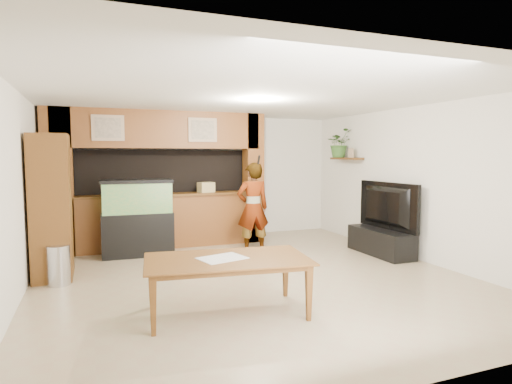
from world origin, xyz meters
name	(u,v)px	position (x,y,z in m)	size (l,w,h in m)	color
floor	(252,277)	(0.00, 0.00, 0.00)	(6.50, 6.50, 0.00)	tan
ceiling	(252,97)	(0.00, 0.00, 2.60)	(6.50, 6.50, 0.00)	white
wall_back	(199,177)	(0.00, 3.25, 1.30)	(6.00, 6.00, 0.00)	silver
wall_left	(15,195)	(-3.00, 0.00, 1.30)	(6.50, 6.50, 0.00)	silver
wall_right	(418,183)	(3.00, 0.00, 1.30)	(6.50, 6.50, 0.00)	silver
partition	(158,179)	(-0.95, 2.64, 1.31)	(4.20, 0.99, 2.60)	brown
wall_clock	(28,146)	(-2.97, 1.00, 1.90)	(0.05, 0.25, 0.25)	black
wall_shelf	(346,159)	(2.85, 1.95, 1.70)	(0.25, 0.90, 0.04)	#5C3515
pantry_cabinet	(51,207)	(-2.70, 1.03, 1.04)	(0.52, 0.85, 2.07)	#5C3515
trash_can	(59,265)	(-2.60, 0.58, 0.27)	(0.30, 0.30, 0.55)	#B2B2B7
aquarium	(138,219)	(-1.41, 1.95, 0.66)	(1.22, 0.46, 1.35)	black
tv_stand	(381,242)	(2.65, 0.49, 0.23)	(0.50, 1.35, 0.45)	black
television	(382,206)	(2.65, 0.49, 0.87)	(1.46, 0.19, 0.84)	black
photo_frame	(351,153)	(2.85, 1.78, 1.82)	(0.03, 0.15, 0.20)	tan
potted_plant	(339,143)	(2.82, 2.19, 2.03)	(0.55, 0.48, 0.61)	#335E25
person	(253,208)	(0.56, 1.44, 0.82)	(0.60, 0.39, 1.64)	#927750
microphone	(259,160)	(0.61, 1.28, 1.69)	(0.04, 0.04, 0.17)	black
dining_table	(228,287)	(-0.77, -1.30, 0.32)	(1.80, 1.01, 0.63)	#5C3515
newspaper_a	(222,258)	(-0.82, -1.26, 0.64)	(0.49, 0.36, 0.01)	silver
counter_box	(206,187)	(-0.05, 2.45, 1.14)	(0.30, 0.20, 0.20)	tan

